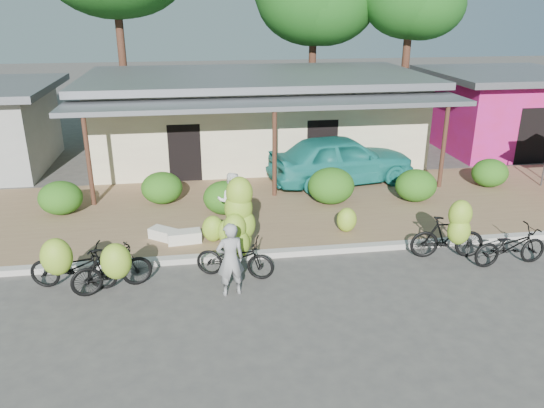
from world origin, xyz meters
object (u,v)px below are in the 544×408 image
(bike_center, at_px, (237,237))
(bystander, at_px, (231,201))
(bike_far_left, at_px, (70,265))
(bike_left, at_px, (113,267))
(bike_right, at_px, (450,234))
(bike_far_right, at_px, (510,246))
(vendor, at_px, (230,259))
(sack_near, at_px, (184,237))
(sack_far, at_px, (164,234))
(teal_van, at_px, (341,159))

(bike_center, bearing_deg, bystander, 17.87)
(bike_far_left, height_order, bike_left, bike_far_left)
(bike_right, xyz_separation_m, bike_far_right, (1.33, -0.45, -0.22))
(bike_far_left, relative_size, bike_center, 0.91)
(vendor, bearing_deg, bike_center, -113.97)
(bike_far_left, xyz_separation_m, bike_center, (3.64, 0.34, 0.27))
(sack_near, height_order, sack_far, sack_near)
(bike_center, relative_size, bike_far_right, 1.18)
(bike_right, height_order, bike_far_right, bike_right)
(bike_left, xyz_separation_m, vendor, (2.49, -0.40, 0.20))
(bike_left, relative_size, teal_van, 0.37)
(bike_right, height_order, vendor, bike_right)
(bike_far_right, distance_m, bystander, 7.06)
(bike_far_right, bearing_deg, bystander, 61.81)
(sack_near, bearing_deg, bike_left, -124.37)
(bike_right, bearing_deg, vendor, 106.20)
(bike_right, relative_size, vendor, 1.12)
(bike_far_left, distance_m, bystander, 4.54)
(bike_center, height_order, bystander, bike_center)
(bike_far_right, xyz_separation_m, vendor, (-6.70, -0.37, 0.34))
(bike_left, height_order, vendor, vendor)
(bike_left, height_order, bike_far_right, bike_left)
(sack_near, relative_size, teal_van, 0.17)
(bystander, distance_m, teal_van, 5.20)
(bike_left, distance_m, bike_right, 7.86)
(bike_far_left, relative_size, bike_left, 1.12)
(bystander, height_order, teal_van, teal_van)
(bike_far_left, distance_m, vendor, 3.48)
(bike_far_right, distance_m, sack_near, 8.01)
(bike_center, bearing_deg, teal_van, -16.32)
(bike_far_left, xyz_separation_m, bystander, (3.70, 2.62, 0.31))
(bystander, bearing_deg, teal_van, -132.34)
(vendor, bearing_deg, teal_van, -133.76)
(bike_left, relative_size, sack_near, 2.15)
(bike_far_left, xyz_separation_m, sack_far, (1.87, 2.18, -0.35))
(sack_far, relative_size, bystander, 0.47)
(bike_center, bearing_deg, bike_left, 121.96)
(bike_far_left, relative_size, vendor, 1.23)
(bike_center, distance_m, bystander, 2.29)
(bike_far_right, bearing_deg, teal_van, 17.50)
(bystander, bearing_deg, sack_far, 21.23)
(bike_center, bearing_deg, vendor, -173.63)
(sack_far, distance_m, vendor, 3.29)
(vendor, height_order, teal_van, teal_van)
(sack_near, distance_m, teal_van, 6.70)
(bike_left, relative_size, bike_far_right, 0.96)
(bike_right, distance_m, vendor, 5.43)
(bike_right, xyz_separation_m, sack_near, (-6.37, 1.75, -0.44))
(bike_far_right, distance_m, sack_far, 8.60)
(bike_right, relative_size, sack_far, 2.48)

